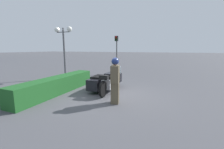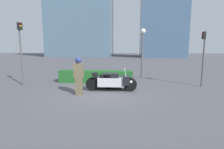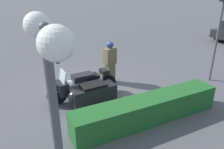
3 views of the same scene
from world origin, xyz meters
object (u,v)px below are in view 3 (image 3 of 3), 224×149
at_px(police_motorcycle, 86,89).
at_px(traffic_light_far, 219,24).
at_px(officer_rider, 110,61).
at_px(hedge_bush_curbside, 148,110).
at_px(twin_lamp_post, 51,83).

relative_size(police_motorcycle, traffic_light_far, 0.72).
bearing_deg(officer_rider, traffic_light_far, -127.02).
bearing_deg(hedge_bush_curbside, twin_lamp_post, 33.76).
relative_size(officer_rider, hedge_bush_curbside, 0.37).
bearing_deg(police_motorcycle, hedge_bush_curbside, 121.13).
bearing_deg(twin_lamp_post, police_motorcycle, -114.45).
bearing_deg(hedge_bush_curbside, traffic_light_far, -162.57).
relative_size(officer_rider, traffic_light_far, 0.48).
xyz_separation_m(police_motorcycle, officer_rider, (-1.46, -1.08, 0.44)).
bearing_deg(officer_rider, police_motorcycle, 113.36).
distance_m(police_motorcycle, hedge_bush_curbside, 2.25).
relative_size(police_motorcycle, hedge_bush_curbside, 0.56).
distance_m(police_motorcycle, twin_lamp_post, 4.82).
relative_size(officer_rider, twin_lamp_post, 0.50).
height_order(twin_lamp_post, traffic_light_far, traffic_light_far).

